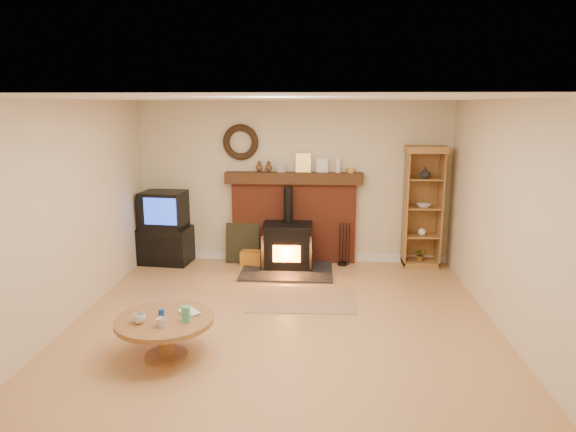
# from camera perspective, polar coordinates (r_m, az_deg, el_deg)

# --- Properties ---
(ground) EXTENTS (5.50, 5.50, 0.00)m
(ground) POSITION_cam_1_polar(r_m,az_deg,el_deg) (6.04, -0.69, -12.57)
(ground) COLOR tan
(ground) RESTS_ON ground
(room_shell) EXTENTS (5.02, 5.52, 2.61)m
(room_shell) POSITION_cam_1_polar(r_m,az_deg,el_deg) (5.63, -0.85, 3.90)
(room_shell) COLOR beige
(room_shell) RESTS_ON ground
(chimney_breast) EXTENTS (2.20, 0.22, 1.78)m
(chimney_breast) POSITION_cam_1_polar(r_m,az_deg,el_deg) (8.32, 0.65, 0.25)
(chimney_breast) COLOR brown
(chimney_breast) RESTS_ON ground
(wood_stove) EXTENTS (1.40, 1.00, 1.28)m
(wood_stove) POSITION_cam_1_polar(r_m,az_deg,el_deg) (8.05, -0.05, -3.48)
(wood_stove) COLOR black
(wood_stove) RESTS_ON ground
(area_rug) EXTENTS (1.43, 1.00, 0.01)m
(area_rug) POSITION_cam_1_polar(r_m,az_deg,el_deg) (6.91, 1.43, -9.22)
(area_rug) COLOR brown
(area_rug) RESTS_ON ground
(tv_unit) EXTENTS (0.86, 0.64, 1.18)m
(tv_unit) POSITION_cam_1_polar(r_m,az_deg,el_deg) (8.54, -13.53, -1.41)
(tv_unit) COLOR black
(tv_unit) RESTS_ON ground
(curio_cabinet) EXTENTS (0.62, 0.44, 1.92)m
(curio_cabinet) POSITION_cam_1_polar(r_m,az_deg,el_deg) (8.33, 14.71, 0.97)
(curio_cabinet) COLOR brown
(curio_cabinet) RESTS_ON ground
(firelog_box) EXTENTS (0.41, 0.30, 0.24)m
(firelog_box) POSITION_cam_1_polar(r_m,az_deg,el_deg) (8.29, -3.89, -4.70)
(firelog_box) COLOR gold
(firelog_box) RESTS_ON ground
(leaning_painting) EXTENTS (0.54, 0.15, 0.65)m
(leaning_painting) POSITION_cam_1_polar(r_m,az_deg,el_deg) (8.40, -5.07, -3.01)
(leaning_painting) COLOR black
(leaning_painting) RESTS_ON ground
(fire_tools) EXTENTS (0.19, 0.16, 0.70)m
(fire_tools) POSITION_cam_1_polar(r_m,az_deg,el_deg) (8.32, 6.17, -4.41)
(fire_tools) COLOR black
(fire_tools) RESTS_ON ground
(coffee_table) EXTENTS (0.99, 0.99, 0.58)m
(coffee_table) POSITION_cam_1_polar(r_m,az_deg,el_deg) (5.46, -13.54, -11.76)
(coffee_table) COLOR brown
(coffee_table) RESTS_ON ground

